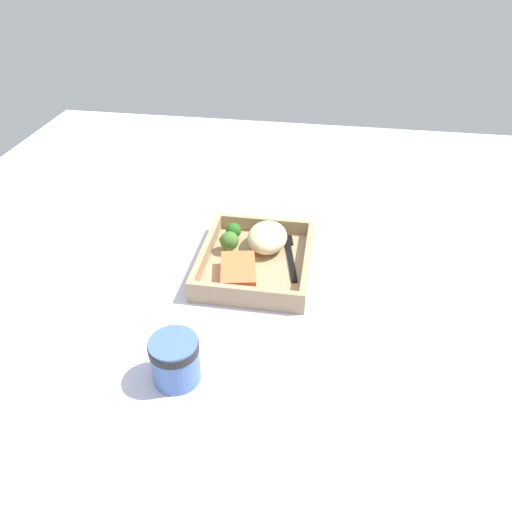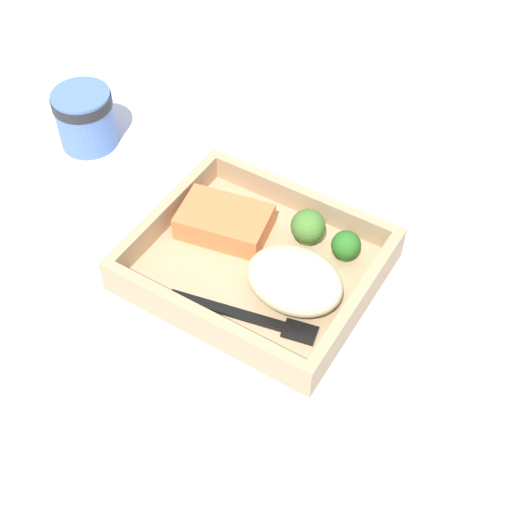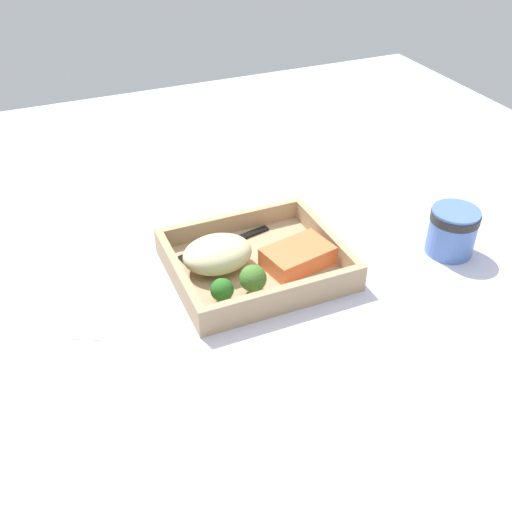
# 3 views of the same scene
# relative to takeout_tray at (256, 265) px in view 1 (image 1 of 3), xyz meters

# --- Properties ---
(ground_plane) EXTENTS (1.60, 1.60, 0.02)m
(ground_plane) POSITION_rel_takeout_tray_xyz_m (0.00, 0.00, -0.02)
(ground_plane) COLOR silver
(takeout_tray) EXTENTS (0.25, 0.21, 0.01)m
(takeout_tray) POSITION_rel_takeout_tray_xyz_m (0.00, 0.00, 0.00)
(takeout_tray) COLOR tan
(takeout_tray) RESTS_ON ground_plane
(tray_rim) EXTENTS (0.25, 0.21, 0.03)m
(tray_rim) POSITION_rel_takeout_tray_xyz_m (0.00, 0.00, 0.02)
(tray_rim) COLOR tan
(tray_rim) RESTS_ON takeout_tray
(salmon_fillet) EXTENTS (0.11, 0.08, 0.03)m
(salmon_fillet) POSITION_rel_takeout_tray_xyz_m (-0.06, 0.02, 0.02)
(salmon_fillet) COLOR orange
(salmon_fillet) RESTS_ON takeout_tray
(mashed_potatoes) EXTENTS (0.10, 0.08, 0.05)m
(mashed_potatoes) POSITION_rel_takeout_tray_xyz_m (0.05, -0.01, 0.03)
(mashed_potatoes) COLOR beige
(mashed_potatoes) RESTS_ON takeout_tray
(broccoli_floret_1) EXTENTS (0.04, 0.04, 0.04)m
(broccoli_floret_1) POSITION_rel_takeout_tray_xyz_m (0.03, 0.06, 0.03)
(broccoli_floret_1) COLOR #81A765
(broccoli_floret_1) RESTS_ON takeout_tray
(broccoli_floret_2) EXTENTS (0.03, 0.03, 0.04)m
(broccoli_floret_2) POSITION_rel_takeout_tray_xyz_m (0.08, 0.06, 0.03)
(broccoli_floret_2) COLOR #75A257
(broccoli_floret_2) RESTS_ON takeout_tray
(fork) EXTENTS (0.16, 0.05, 0.00)m
(fork) POSITION_rel_takeout_tray_xyz_m (0.03, -0.06, 0.01)
(fork) COLOR black
(fork) RESTS_ON takeout_tray
(paper_cup) EXTENTS (0.07, 0.07, 0.08)m
(paper_cup) POSITION_rel_takeout_tray_xyz_m (-0.30, 0.07, 0.04)
(paper_cup) COLOR #4F71B4
(paper_cup) RESTS_ON ground_plane
(receipt_slip) EXTENTS (0.12, 0.13, 0.00)m
(receipt_slip) POSITION_rel_takeout_tray_xyz_m (0.24, 0.00, -0.00)
(receipt_slip) COLOR white
(receipt_slip) RESTS_ON ground_plane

